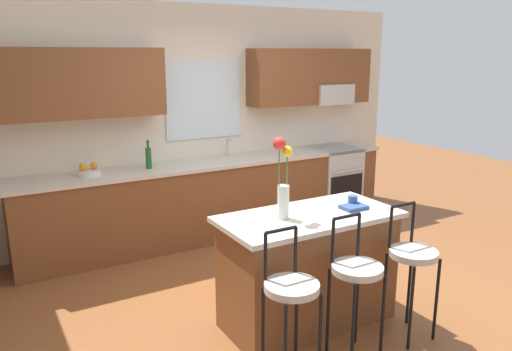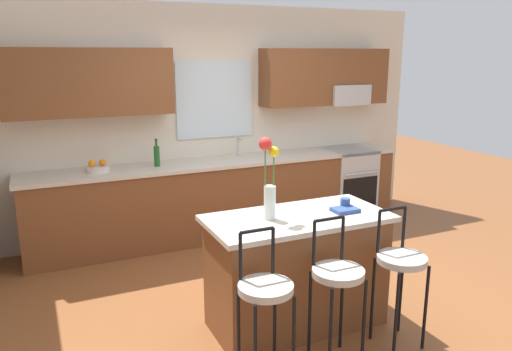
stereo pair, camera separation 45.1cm
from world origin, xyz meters
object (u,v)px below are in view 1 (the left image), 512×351
Objects in this scene: bar_stool_near at (291,294)px; bar_stool_middle at (356,275)px; kitchen_island at (308,269)px; flower_vase at (283,180)px; fruit_bowl_oranges at (89,171)px; oven_range at (332,181)px; mug_ceramic at (353,201)px; bottle_olive_oil at (149,157)px; bar_stool_far at (412,259)px; cookbook at (354,207)px.

bar_stool_near is 1.00× the size of bar_stool_middle.
bar_stool_near is at bearing -134.25° from kitchen_island.
flower_vase reaches higher than fruit_bowl_oranges.
oven_range is 2.69m from mug_ceramic.
oven_range is 10.22× the size of mug_ceramic.
oven_range is 2.92m from kitchen_island.
kitchen_island is 0.81m from bar_stool_near.
fruit_bowl_oranges is at bearing 103.46° from bar_stool_near.
bottle_olive_oil is at bearing 104.64° from kitchen_island.
bottle_olive_oil is (-1.12, 2.75, 0.41)m from bar_stool_far.
mug_ceramic is (0.98, 0.56, 0.33)m from bar_stool_near.
cookbook is (0.94, 0.50, 0.30)m from bar_stool_near.
fruit_bowl_oranges reaches higher than mug_ceramic.
mug_ceramic is at bearing -2.11° from flower_vase.
bar_stool_near reaches higher than cookbook.
kitchen_island is 2.33m from bottle_olive_oil.
bar_stool_far is at bearing -78.41° from mug_ceramic.
oven_range is at bearing 44.04° from flower_vase.
fruit_bowl_oranges is (-1.60, 2.25, 0.03)m from cookbook.
flower_vase is at bearing -65.78° from fruit_bowl_oranges.
fruit_bowl_oranges is (-0.97, 2.16, -0.26)m from flower_vase.
bar_stool_near is at bearing -152.07° from cookbook.
bar_stool_far is at bearing -45.75° from kitchen_island.
fruit_bowl_oranges is (-0.66, 2.75, 0.33)m from bar_stool_near.
flower_vase is (-0.24, 0.59, 0.59)m from bar_stool_middle.
kitchen_island is 0.62m from cookbook.
flower_vase is (-0.24, 0.03, 0.76)m from kitchen_island.
bar_stool_middle is at bearing -127.55° from mug_ceramic.
bar_stool_middle is at bearing -78.28° from bottle_olive_oil.
cookbook reaches higher than oven_range.
fruit_bowl_oranges is at bearing 122.62° from bar_stool_far.
cookbook is (0.39, -0.07, 0.47)m from kitchen_island.
bar_stool_far is at bearing -36.83° from flower_vase.
bottle_olive_oil is at bearing 179.44° from oven_range.
fruit_bowl_oranges is (-3.17, 0.02, 0.50)m from oven_range.
flower_vase is at bearing 177.89° from mug_ceramic.
bar_stool_near is (-0.55, -0.56, 0.17)m from kitchen_island.
bar_stool_middle is 0.87m from flower_vase.
kitchen_island is 1.37× the size of bar_stool_near.
bar_stool_near is (-2.52, -2.72, 0.18)m from oven_range.
flower_vase is at bearing 111.93° from bar_stool_middle.
bar_stool_middle is (0.55, 0.00, 0.00)m from bar_stool_near.
bar_stool_middle is 1.00× the size of bar_stool_far.
cookbook is (0.63, -0.09, -0.29)m from flower_vase.
bar_stool_far is 2.99m from bottle_olive_oil.
kitchen_island is 1.37× the size of bar_stool_middle.
oven_range is at bearing 47.63° from kitchen_island.
bar_stool_far is at bearing -67.82° from bottle_olive_oil.
bar_stool_near is 11.58× the size of mug_ceramic.
bar_stool_near is at bearing -132.77° from oven_range.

